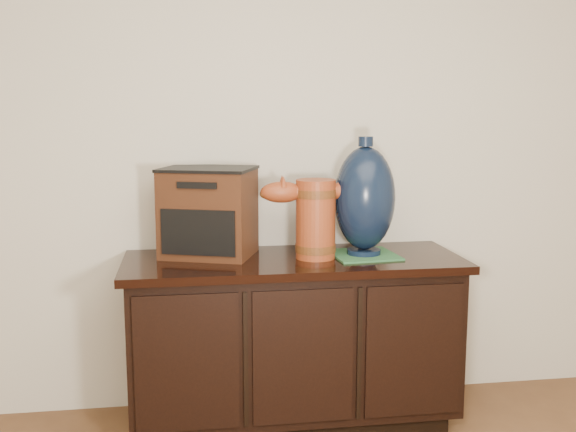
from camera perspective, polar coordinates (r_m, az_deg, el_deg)
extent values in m
plane|color=beige|center=(3.12, -0.32, 7.35)|extent=(4.50, 0.00, 4.50)
cube|color=black|center=(3.16, 0.43, -16.31)|extent=(1.29, 0.45, 0.08)
cube|color=black|center=(3.02, 0.44, -10.13)|extent=(1.40, 0.50, 0.64)
cube|color=black|center=(2.93, 0.45, -3.89)|extent=(1.46, 0.56, 0.03)
cube|color=black|center=(2.75, -8.57, -12.25)|extent=(0.41, 0.01, 0.56)
cube|color=black|center=(2.78, 1.29, -11.85)|extent=(0.41, 0.01, 0.56)
cube|color=black|center=(2.90, 10.60, -11.16)|extent=(0.41, 0.01, 0.56)
cylinder|color=#99401B|center=(2.89, 2.35, -0.27)|extent=(0.17, 0.17, 0.34)
cylinder|color=#38190A|center=(2.91, 2.34, -2.69)|extent=(0.18, 0.18, 0.03)
cylinder|color=#38190A|center=(2.87, 2.37, 1.97)|extent=(0.18, 0.18, 0.03)
ellipsoid|color=#99401B|center=(2.85, -0.56, 2.03)|extent=(0.18, 0.09, 0.09)
ellipsoid|color=#99401B|center=(2.90, 5.24, 2.12)|extent=(0.18, 0.09, 0.09)
cube|color=#3A1C0E|center=(2.96, -6.72, 0.24)|extent=(0.45, 0.41, 0.38)
cube|color=black|center=(2.83, -7.65, -1.41)|extent=(0.31, 0.12, 0.19)
cube|color=black|center=(2.94, -6.79, 3.98)|extent=(0.47, 0.42, 0.01)
cube|color=#2A5E34|center=(2.98, 6.42, -3.27)|extent=(0.30, 0.30, 0.01)
cylinder|color=black|center=(2.98, 6.43, -3.00)|extent=(0.15, 0.15, 0.02)
ellipsoid|color=black|center=(2.94, 6.51, 1.49)|extent=(0.29, 0.29, 0.45)
cylinder|color=black|center=(2.92, 6.60, 6.29)|extent=(0.06, 0.06, 0.04)
cylinder|color=#611410|center=(2.98, -5.35, -1.81)|extent=(0.06, 0.06, 0.16)
cylinder|color=silver|center=(2.96, -5.38, -0.08)|extent=(0.06, 0.06, 0.03)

